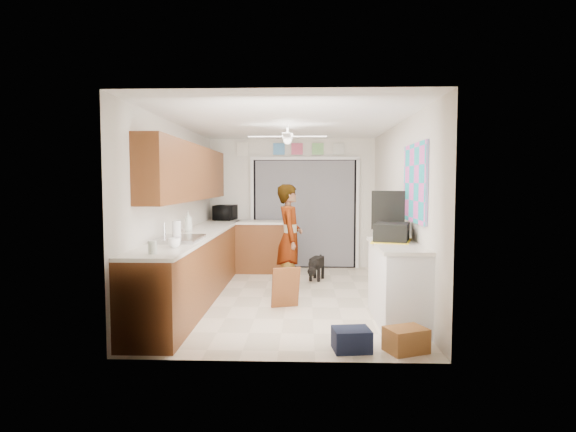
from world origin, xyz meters
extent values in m
plane|color=beige|center=(0.00, 0.00, 0.00)|extent=(5.00, 5.00, 0.00)
plane|color=white|center=(0.00, 0.00, 2.50)|extent=(5.00, 5.00, 0.00)
plane|color=silver|center=(0.00, 2.50, 1.25)|extent=(3.20, 0.00, 3.20)
plane|color=silver|center=(0.00, -2.50, 1.25)|extent=(3.20, 0.00, 3.20)
plane|color=silver|center=(-1.60, 0.00, 1.25)|extent=(0.00, 5.00, 5.00)
plane|color=silver|center=(1.60, 0.00, 1.25)|extent=(0.00, 5.00, 5.00)
cube|color=brown|center=(-1.30, 0.00, 0.45)|extent=(0.60, 4.80, 0.90)
cube|color=white|center=(-1.29, 0.00, 0.92)|extent=(0.62, 4.80, 0.04)
cube|color=brown|center=(-1.44, 0.20, 1.80)|extent=(0.32, 4.00, 0.80)
cube|color=silver|center=(-1.29, -1.00, 0.95)|extent=(0.50, 0.76, 0.06)
cylinder|color=silver|center=(-1.48, -1.00, 1.05)|extent=(0.03, 0.03, 0.22)
cube|color=brown|center=(-0.50, 2.00, 0.45)|extent=(1.00, 0.60, 0.90)
cube|color=white|center=(-0.50, 2.00, 0.92)|extent=(1.04, 0.64, 0.04)
cube|color=black|center=(0.25, 2.47, 1.05)|extent=(2.00, 0.06, 2.10)
cube|color=gray|center=(0.25, 2.43, 1.05)|extent=(1.90, 0.03, 2.05)
cube|color=white|center=(-0.77, 2.44, 1.05)|extent=(0.06, 0.04, 2.10)
cube|color=white|center=(1.27, 2.44, 1.05)|extent=(0.06, 0.04, 2.10)
cube|color=white|center=(0.25, 2.44, 2.12)|extent=(2.10, 0.04, 0.06)
cube|color=#5098D7|center=(-0.25, 2.47, 2.30)|extent=(0.22, 0.02, 0.22)
cube|color=#D14E6F|center=(0.10, 2.47, 2.30)|extent=(0.22, 0.02, 0.22)
cube|color=#78BD6C|center=(0.50, 2.47, 2.30)|extent=(0.22, 0.02, 0.22)
cube|color=beige|center=(0.90, 2.47, 2.30)|extent=(0.22, 0.02, 0.22)
cube|color=silver|center=(-0.95, 2.47, 2.30)|extent=(0.22, 0.02, 0.26)
cube|color=white|center=(1.35, -1.20, 0.45)|extent=(0.50, 1.40, 0.90)
cube|color=white|center=(1.34, -1.20, 0.92)|extent=(0.54, 1.44, 0.04)
cube|color=#EA56C2|center=(1.58, -1.00, 1.65)|extent=(0.03, 1.15, 0.95)
cube|color=white|center=(0.00, 0.20, 2.32)|extent=(1.14, 1.14, 0.24)
imported|color=black|center=(-1.26, 2.25, 1.08)|extent=(0.41, 0.56, 0.28)
imported|color=silver|center=(-1.44, 0.05, 1.09)|extent=(0.15, 0.15, 0.30)
imported|color=white|center=(-1.18, -1.65, 0.99)|extent=(0.17, 0.17, 0.11)
cylinder|color=silver|center=(-1.28, -2.09, 1.01)|extent=(0.10, 0.10, 0.13)
cylinder|color=white|center=(-1.35, -0.91, 1.06)|extent=(0.13, 0.13, 0.24)
cube|color=black|center=(1.32, -0.96, 1.05)|extent=(0.52, 0.61, 0.22)
cube|color=yellow|center=(1.32, -0.96, 0.94)|extent=(0.58, 0.68, 0.02)
cube|color=black|center=(1.32, -0.67, 1.30)|extent=(0.41, 0.14, 0.50)
cube|color=#AF6C37|center=(1.25, -2.20, 0.12)|extent=(0.46, 0.41, 0.24)
cube|color=black|center=(0.72, -2.18, 0.11)|extent=(0.40, 0.34, 0.22)
cube|color=brown|center=(0.00, -0.60, 0.28)|extent=(0.40, 0.25, 0.55)
imported|color=white|center=(0.03, 0.39, 0.82)|extent=(0.41, 0.60, 1.63)
cube|color=black|center=(0.46, 1.25, 0.22)|extent=(0.38, 0.60, 0.44)
camera|label=1|loc=(0.26, -6.85, 1.66)|focal=30.00mm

